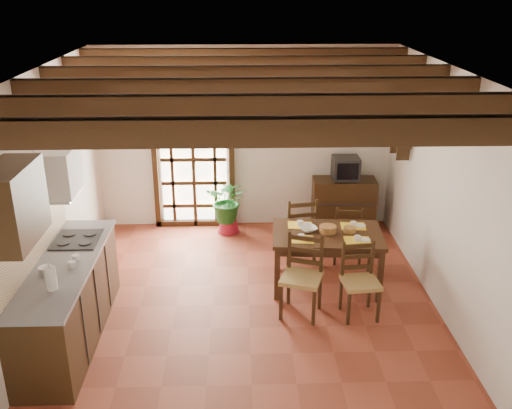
{
  "coord_description": "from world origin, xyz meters",
  "views": [
    {
      "loc": [
        -0.1,
        -5.97,
        3.68
      ],
      "look_at": [
        0.1,
        0.4,
        1.15
      ],
      "focal_mm": 40.0,
      "sensor_mm": 36.0,
      "label": 1
    }
  ],
  "objects_px": {
    "chair_near_left": "(301,291)",
    "chair_far_right": "(347,243)",
    "sideboard": "(343,204)",
    "crt_tv": "(346,168)",
    "dining_table": "(327,240)",
    "chair_near_right": "(359,294)",
    "pendant_lamp": "(332,125)",
    "kitchen_counter": "(68,299)",
    "potted_plant": "(228,198)",
    "chair_far_left": "(298,240)"
  },
  "relations": [
    {
      "from": "chair_far_right",
      "to": "crt_tv",
      "type": "bearing_deg",
      "value": -90.2
    },
    {
      "from": "chair_far_left",
      "to": "chair_near_left",
      "type": "bearing_deg",
      "value": 76.2
    },
    {
      "from": "kitchen_counter",
      "to": "chair_near_right",
      "type": "bearing_deg",
      "value": 6.0
    },
    {
      "from": "sideboard",
      "to": "crt_tv",
      "type": "height_order",
      "value": "crt_tv"
    },
    {
      "from": "chair_near_left",
      "to": "crt_tv",
      "type": "distance_m",
      "value": 2.69
    },
    {
      "from": "chair_near_right",
      "to": "sideboard",
      "type": "xyz_separation_m",
      "value": [
        0.24,
        2.48,
        0.13
      ]
    },
    {
      "from": "chair_far_left",
      "to": "potted_plant",
      "type": "bearing_deg",
      "value": -54.03
    },
    {
      "from": "chair_near_left",
      "to": "dining_table",
      "type": "bearing_deg",
      "value": 78.59
    },
    {
      "from": "dining_table",
      "to": "crt_tv",
      "type": "distance_m",
      "value": 1.87
    },
    {
      "from": "dining_table",
      "to": "chair_far_left",
      "type": "height_order",
      "value": "chair_far_left"
    },
    {
      "from": "chair_far_left",
      "to": "chair_far_right",
      "type": "bearing_deg",
      "value": 166.28
    },
    {
      "from": "chair_far_right",
      "to": "crt_tv",
      "type": "distance_m",
      "value": 1.33
    },
    {
      "from": "kitchen_counter",
      "to": "sideboard",
      "type": "xyz_separation_m",
      "value": [
        3.48,
        2.83,
        -0.06
      ]
    },
    {
      "from": "chair_near_right",
      "to": "kitchen_counter",
      "type": "bearing_deg",
      "value": -179.93
    },
    {
      "from": "pendant_lamp",
      "to": "dining_table",
      "type": "bearing_deg",
      "value": -90.0
    },
    {
      "from": "chair_far_right",
      "to": "pendant_lamp",
      "type": "xyz_separation_m",
      "value": [
        -0.39,
        -0.57,
        1.81
      ]
    },
    {
      "from": "dining_table",
      "to": "chair_far_right",
      "type": "height_order",
      "value": "chair_far_right"
    },
    {
      "from": "dining_table",
      "to": "kitchen_counter",
      "type": "bearing_deg",
      "value": -155.89
    },
    {
      "from": "chair_far_right",
      "to": "dining_table",
      "type": "bearing_deg",
      "value": 66.36
    },
    {
      "from": "dining_table",
      "to": "sideboard",
      "type": "xyz_separation_m",
      "value": [
        0.52,
        1.77,
        -0.23
      ]
    },
    {
      "from": "dining_table",
      "to": "sideboard",
      "type": "relative_size",
      "value": 1.47
    },
    {
      "from": "dining_table",
      "to": "crt_tv",
      "type": "relative_size",
      "value": 3.57
    },
    {
      "from": "dining_table",
      "to": "crt_tv",
      "type": "xyz_separation_m",
      "value": [
        0.52,
        1.76,
        0.37
      ]
    },
    {
      "from": "chair_far_left",
      "to": "crt_tv",
      "type": "relative_size",
      "value": 2.4
    },
    {
      "from": "kitchen_counter",
      "to": "crt_tv",
      "type": "distance_m",
      "value": 4.51
    },
    {
      "from": "chair_far_right",
      "to": "chair_far_left",
      "type": "bearing_deg",
      "value": 2.46
    },
    {
      "from": "chair_near_left",
      "to": "chair_far_left",
      "type": "distance_m",
      "value": 1.39
    },
    {
      "from": "dining_table",
      "to": "sideboard",
      "type": "bearing_deg",
      "value": 77.86
    },
    {
      "from": "chair_near_right",
      "to": "sideboard",
      "type": "distance_m",
      "value": 2.5
    },
    {
      "from": "kitchen_counter",
      "to": "sideboard",
      "type": "distance_m",
      "value": 4.48
    },
    {
      "from": "chair_near_left",
      "to": "chair_near_right",
      "type": "bearing_deg",
      "value": 14.34
    },
    {
      "from": "crt_tv",
      "to": "chair_near_right",
      "type": "bearing_deg",
      "value": -95.51
    },
    {
      "from": "crt_tv",
      "to": "potted_plant",
      "type": "bearing_deg",
      "value": -177.64
    },
    {
      "from": "kitchen_counter",
      "to": "pendant_lamp",
      "type": "xyz_separation_m",
      "value": [
        2.95,
        1.16,
        1.6
      ]
    },
    {
      "from": "sideboard",
      "to": "potted_plant",
      "type": "distance_m",
      "value": 1.8
    },
    {
      "from": "chair_near_right",
      "to": "pendant_lamp",
      "type": "height_order",
      "value": "pendant_lamp"
    },
    {
      "from": "sideboard",
      "to": "crt_tv",
      "type": "relative_size",
      "value": 2.42
    },
    {
      "from": "pendant_lamp",
      "to": "chair_near_right",
      "type": "bearing_deg",
      "value": -70.93
    },
    {
      "from": "chair_far_right",
      "to": "potted_plant",
      "type": "distance_m",
      "value": 1.97
    },
    {
      "from": "kitchen_counter",
      "to": "chair_far_right",
      "type": "bearing_deg",
      "value": 27.29
    },
    {
      "from": "kitchen_counter",
      "to": "pendant_lamp",
      "type": "distance_m",
      "value": 3.55
    },
    {
      "from": "chair_near_left",
      "to": "chair_far_right",
      "type": "xyz_separation_m",
      "value": [
        0.78,
        1.33,
        -0.03
      ]
    },
    {
      "from": "pendant_lamp",
      "to": "chair_near_left",
      "type": "bearing_deg",
      "value": -116.85
    },
    {
      "from": "dining_table",
      "to": "pendant_lamp",
      "type": "bearing_deg",
      "value": 94.39
    },
    {
      "from": "chair_near_left",
      "to": "sideboard",
      "type": "bearing_deg",
      "value": 88.26
    },
    {
      "from": "kitchen_counter",
      "to": "chair_near_left",
      "type": "distance_m",
      "value": 2.6
    },
    {
      "from": "chair_near_right",
      "to": "pendant_lamp",
      "type": "bearing_deg",
      "value": 103.14
    },
    {
      "from": "chair_near_left",
      "to": "chair_near_right",
      "type": "height_order",
      "value": "chair_near_left"
    },
    {
      "from": "dining_table",
      "to": "potted_plant",
      "type": "xyz_separation_m",
      "value": [
        -1.27,
        1.69,
        -0.07
      ]
    },
    {
      "from": "kitchen_counter",
      "to": "chair_near_right",
      "type": "distance_m",
      "value": 3.26
    }
  ]
}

